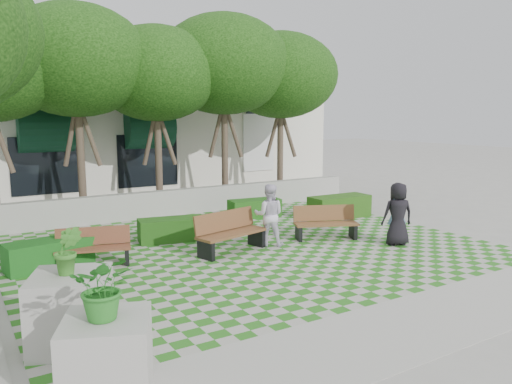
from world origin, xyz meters
TOP-DOWN VIEW (x-y plane):
  - ground at (0.00, 0.00)m, footprint 90.00×90.00m
  - lawn at (0.00, 1.00)m, footprint 12.00×12.00m
  - sidewalk_south at (0.00, -4.70)m, footprint 16.00×2.00m
  - retaining_wall at (0.00, 6.20)m, footprint 15.00×0.36m
  - bench_east at (2.34, 0.70)m, footprint 1.89×1.26m
  - bench_mid at (-0.65, 0.92)m, footprint 2.10×1.14m
  - bench_west at (-3.95, 1.58)m, footprint 1.79×1.01m
  - hedge_east at (4.67, 2.76)m, footprint 2.18×0.92m
  - hedge_midright at (2.22, 4.36)m, footprint 1.85×0.92m
  - hedge_midleft at (-1.48, 2.78)m, footprint 1.95×1.07m
  - hedge_west at (-4.87, 1.93)m, footprint 1.99×1.05m
  - planter_front at (-5.19, -4.19)m, footprint 1.37×1.37m
  - planter_back at (-5.26, -2.46)m, footprint 1.48×1.48m
  - person_blue at (3.84, -0.57)m, footprint 0.67×0.57m
  - person_dark at (3.55, -0.86)m, footprint 0.98×0.82m
  - person_white at (0.56, 0.93)m, footprint 1.04×1.00m
  - tree_row at (-1.86, 5.95)m, footprint 17.70×13.40m
  - building at (0.93, 14.08)m, footprint 18.00×8.92m

SIDE VIEW (x-z plane):
  - ground at x=0.00m, z-range 0.00..0.00m
  - sidewalk_south at x=0.00m, z-range 0.00..0.01m
  - lawn at x=0.00m, z-range 0.01..0.01m
  - hedge_midright at x=2.22m, z-range 0.00..0.62m
  - hedge_midleft at x=-1.48m, z-range 0.00..0.64m
  - hedge_west at x=-4.87m, z-range 0.00..0.66m
  - hedge_east at x=4.67m, z-range 0.00..0.76m
  - bench_west at x=-3.95m, z-range -0.02..0.87m
  - retaining_wall at x=0.00m, z-range 0.00..0.90m
  - bench_east at x=2.34m, z-range -0.02..0.93m
  - bench_mid at x=-0.65m, z-range -0.02..1.03m
  - planter_back at x=-5.26m, z-range -0.31..1.58m
  - planter_front at x=-5.19m, z-range -0.18..1.69m
  - person_blue at x=3.84m, z-range 0.00..1.55m
  - person_white at x=0.56m, z-range 0.00..1.69m
  - person_dark at x=3.55m, z-range 0.00..1.72m
  - building at x=0.93m, z-range -0.06..5.09m
  - tree_row at x=-1.86m, z-range 1.47..8.88m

